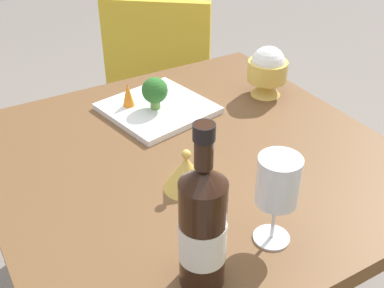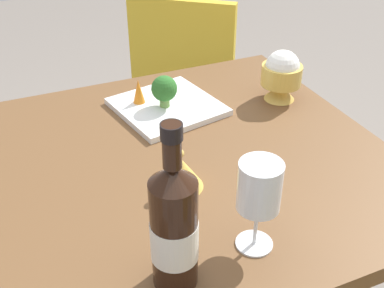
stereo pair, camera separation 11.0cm
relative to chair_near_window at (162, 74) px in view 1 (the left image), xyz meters
name	(u,v)px [view 1 (the left image)]	position (x,y,z in m)	size (l,w,h in m)	color
dining_table	(192,183)	(-0.32, -0.80, 0.11)	(0.89, 0.89, 0.72)	brown
chair_near_window	(162,74)	(0.00, 0.00, 0.00)	(0.56, 0.56, 0.85)	gold
wine_bottle	(203,227)	(-0.50, -1.12, 0.31)	(0.08, 0.08, 0.30)	black
wine_glass	(278,183)	(-0.33, -1.10, 0.32)	(0.08, 0.08, 0.18)	white
rice_bowl	(267,70)	(0.01, -0.64, 0.27)	(0.11, 0.11, 0.14)	gold
rice_bowl_lid	(186,172)	(-0.39, -0.89, 0.23)	(0.10, 0.10, 0.09)	gold
serving_plate	(158,108)	(-0.30, -0.57, 0.20)	(0.29, 0.29, 0.02)	white
broccoli_floret	(155,91)	(-0.31, -0.58, 0.26)	(0.07, 0.07, 0.09)	#729E4C
carrot_garnish_left	(128,94)	(-0.36, -0.53, 0.24)	(0.03, 0.03, 0.07)	orange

